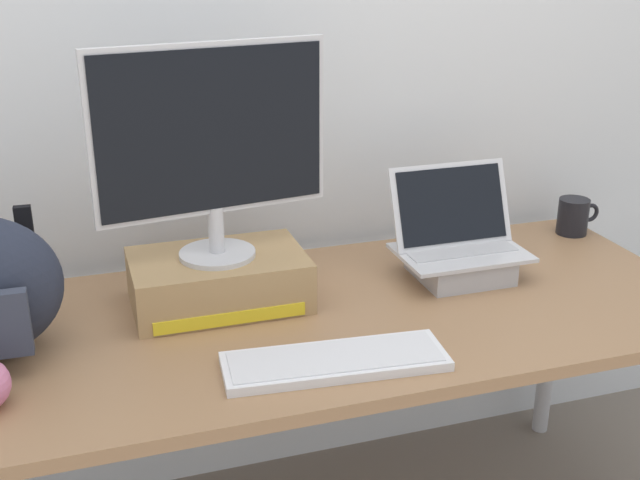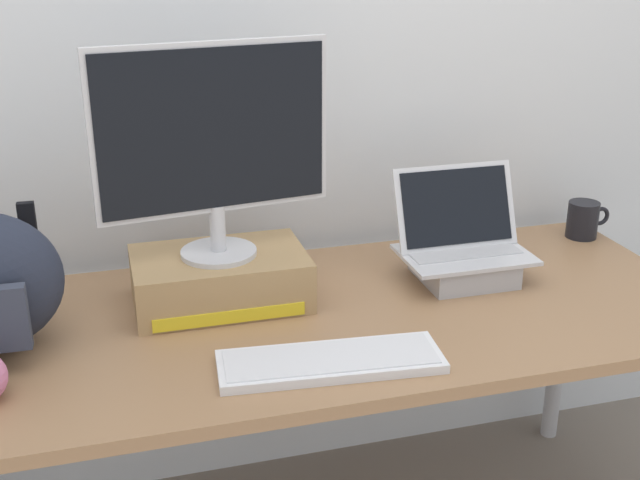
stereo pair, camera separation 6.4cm
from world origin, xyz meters
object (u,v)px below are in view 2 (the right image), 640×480
(toner_box_yellow, at_px, (220,278))
(desktop_monitor, at_px, (214,142))
(open_laptop, at_px, (463,256))
(external_keyboard, at_px, (330,361))
(coffee_mug, at_px, (583,220))

(toner_box_yellow, relative_size, desktop_monitor, 0.75)
(desktop_monitor, height_order, open_laptop, desktop_monitor)
(external_keyboard, height_order, coffee_mug, coffee_mug)
(desktop_monitor, height_order, coffee_mug, desktop_monitor)
(toner_box_yellow, distance_m, external_keyboard, 0.40)
(coffee_mug, bearing_deg, open_laptop, -159.41)
(desktop_monitor, distance_m, open_laptop, 0.70)
(desktop_monitor, bearing_deg, open_laptop, -10.14)
(desktop_monitor, relative_size, coffee_mug, 4.12)
(coffee_mug, bearing_deg, desktop_monitor, -172.12)
(open_laptop, relative_size, coffee_mug, 2.47)
(toner_box_yellow, distance_m, open_laptop, 0.61)
(desktop_monitor, distance_m, external_keyboard, 0.55)
(coffee_mug, bearing_deg, external_keyboard, -150.68)
(toner_box_yellow, relative_size, coffee_mug, 3.11)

